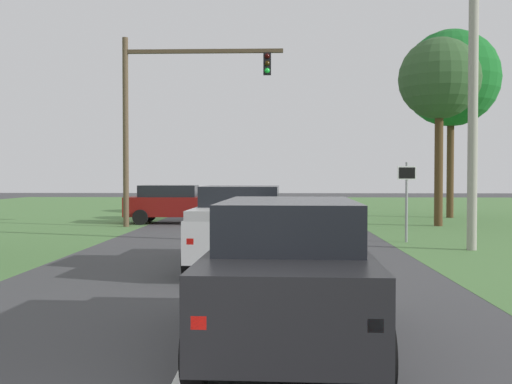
{
  "coord_description": "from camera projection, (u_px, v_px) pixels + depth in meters",
  "views": [
    {
      "loc": [
        1.0,
        -4.26,
        2.15
      ],
      "look_at": [
        0.37,
        14.91,
        1.65
      ],
      "focal_mm": 41.94,
      "sensor_mm": 36.0,
      "label": 1
    }
  ],
  "objects": [
    {
      "name": "ground_plane",
      "position": [
        238.0,
        256.0,
        16.07
      ],
      "size": [
        120.0,
        120.0,
        0.0
      ],
      "primitive_type": "plane",
      "color": "#424244"
    },
    {
      "name": "crossing_suv_far",
      "position": [
        172.0,
        203.0,
        27.3
      ],
      "size": [
        4.31,
        2.18,
        1.74
      ],
      "color": "maroon",
      "rests_on": "ground_plane"
    },
    {
      "name": "oak_tree_right",
      "position": [
        451.0,
        79.0,
        30.82
      ],
      "size": [
        4.96,
        4.96,
        9.69
      ],
      "color": "#4C351E",
      "rests_on": "ground_plane"
    },
    {
      "name": "keep_moving_sign",
      "position": [
        407.0,
        191.0,
        19.4
      ],
      "size": [
        0.6,
        0.09,
        2.61
      ],
      "color": "gray",
      "rests_on": "ground_plane"
    },
    {
      "name": "pickup_truck_lead",
      "position": [
        241.0,
        226.0,
        14.05
      ],
      "size": [
        2.31,
        5.22,
        1.92
      ],
      "color": "silver",
      "rests_on": "ground_plane"
    },
    {
      "name": "red_suv_near",
      "position": [
        289.0,
        270.0,
        7.49
      ],
      "size": [
        2.21,
        4.57,
        1.85
      ],
      "color": "black",
      "rests_on": "ground_plane"
    },
    {
      "name": "utility_pole_right",
      "position": [
        473.0,
        89.0,
        17.26
      ],
      "size": [
        0.28,
        0.28,
        9.36
      ],
      "primitive_type": "cylinder",
      "color": "#9E998E",
      "rests_on": "ground_plane"
    },
    {
      "name": "traffic_light",
      "position": [
        165.0,
        104.0,
        25.23
      ],
      "size": [
        6.79,
        0.4,
        8.01
      ],
      "color": "brown",
      "rests_on": "ground_plane"
    },
    {
      "name": "extra_tree_1",
      "position": [
        439.0,
        80.0,
        25.64
      ],
      "size": [
        3.49,
        3.49,
        8.1
      ],
      "color": "#4C351E",
      "rests_on": "ground_plane"
    }
  ]
}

